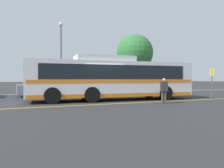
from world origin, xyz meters
TOP-DOWN VIEW (x-y plane):
  - ground_plane at (0.00, 0.00)m, footprint 220.00×220.00m
  - lane_strip_0 at (0.99, -1.82)m, footprint 31.48×0.20m
  - curb_strip at (0.99, 6.84)m, footprint 39.48×0.36m
  - transit_bus at (0.97, 0.38)m, footprint 11.94×3.49m
  - parked_car_1 at (-3.12, 5.60)m, footprint 4.50×2.11m
  - parked_car_2 at (3.23, 5.61)m, footprint 4.78×1.81m
  - parked_car_3 at (9.54, 5.82)m, footprint 4.84×1.96m
  - pedestrian_0 at (3.01, -2.93)m, footprint 0.46×0.32m
  - bus_stop_sign at (8.40, -1.51)m, footprint 0.07×0.40m
  - street_lamp at (-1.30, 8.02)m, footprint 0.43×0.43m
  - tree_0 at (8.65, 11.15)m, footprint 4.72×4.72m

SIDE VIEW (x-z plane):
  - ground_plane at x=0.00m, z-range 0.00..0.00m
  - lane_strip_0 at x=0.99m, z-range 0.00..0.01m
  - curb_strip at x=0.99m, z-range 0.00..0.15m
  - parked_car_2 at x=3.23m, z-range 0.01..1.39m
  - parked_car_3 at x=9.54m, z-range 0.01..1.45m
  - parked_car_1 at x=-3.12m, z-range 0.01..1.52m
  - pedestrian_0 at x=3.01m, z-range 0.10..1.63m
  - bus_stop_sign at x=8.40m, z-range 0.31..2.66m
  - transit_bus at x=0.97m, z-range 0.01..3.09m
  - street_lamp at x=-1.30m, z-range 1.14..8.24m
  - tree_0 at x=8.65m, z-range 1.27..8.54m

